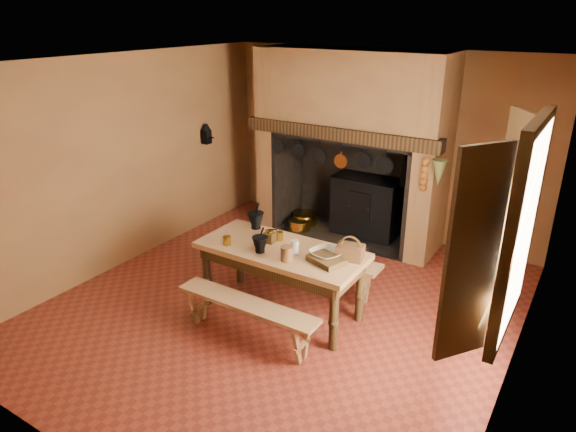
% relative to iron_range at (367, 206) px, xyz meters
% --- Properties ---
extents(floor, '(5.50, 5.50, 0.00)m').
position_rel_iron_range_xyz_m(floor, '(0.04, -2.45, -0.48)').
color(floor, maroon).
rests_on(floor, ground).
extents(ceiling, '(5.50, 5.50, 0.00)m').
position_rel_iron_range_xyz_m(ceiling, '(0.04, -2.45, 2.32)').
color(ceiling, silver).
rests_on(ceiling, back_wall).
extents(back_wall, '(5.00, 0.02, 2.80)m').
position_rel_iron_range_xyz_m(back_wall, '(0.04, 0.30, 0.92)').
color(back_wall, olive).
rests_on(back_wall, floor).
extents(wall_left, '(0.02, 5.50, 2.80)m').
position_rel_iron_range_xyz_m(wall_left, '(-2.46, -2.45, 0.92)').
color(wall_left, olive).
rests_on(wall_left, floor).
extents(wall_right, '(0.02, 5.50, 2.80)m').
position_rel_iron_range_xyz_m(wall_right, '(2.54, -2.45, 0.92)').
color(wall_right, olive).
rests_on(wall_right, floor).
extents(wall_front, '(5.00, 0.02, 2.80)m').
position_rel_iron_range_xyz_m(wall_front, '(0.04, -5.20, 0.92)').
color(wall_front, olive).
rests_on(wall_front, floor).
extents(chimney_breast, '(2.95, 0.96, 2.80)m').
position_rel_iron_range_xyz_m(chimney_breast, '(-0.26, -0.14, 1.33)').
color(chimney_breast, olive).
rests_on(chimney_breast, floor).
extents(iron_range, '(1.12, 0.55, 1.60)m').
position_rel_iron_range_xyz_m(iron_range, '(0.00, 0.00, 0.00)').
color(iron_range, black).
rests_on(iron_range, floor).
extents(hearth_pans, '(0.51, 0.62, 0.20)m').
position_rel_iron_range_xyz_m(hearth_pans, '(-1.01, -0.23, -0.39)').
color(hearth_pans, gold).
rests_on(hearth_pans, floor).
extents(hanging_pans, '(1.92, 0.29, 0.27)m').
position_rel_iron_range_xyz_m(hanging_pans, '(-0.30, -0.64, 0.88)').
color(hanging_pans, black).
rests_on(hanging_pans, chimney_breast).
extents(onion_string, '(0.12, 0.10, 0.46)m').
position_rel_iron_range_xyz_m(onion_string, '(1.04, -0.66, 0.85)').
color(onion_string, '#B46121').
rests_on(onion_string, chimney_breast).
extents(herb_bunch, '(0.20, 0.20, 0.35)m').
position_rel_iron_range_xyz_m(herb_bunch, '(1.22, -0.66, 0.90)').
color(herb_bunch, brown).
rests_on(herb_bunch, chimney_breast).
extents(window, '(0.39, 1.75, 1.76)m').
position_rel_iron_range_xyz_m(window, '(2.39, -2.85, 1.22)').
color(window, white).
rests_on(window, wall_right).
extents(wall_coffee_mill, '(0.23, 0.16, 0.31)m').
position_rel_iron_range_xyz_m(wall_coffee_mill, '(-2.38, -0.90, 1.03)').
color(wall_coffee_mill, black).
rests_on(wall_coffee_mill, wall_left).
extents(work_table, '(1.89, 0.84, 0.82)m').
position_rel_iron_range_xyz_m(work_table, '(0.09, -2.56, 0.21)').
color(work_table, '#B07C50').
rests_on(work_table, floor).
extents(bench_front, '(1.65, 0.29, 0.46)m').
position_rel_iron_range_xyz_m(bench_front, '(0.09, -3.22, -0.14)').
color(bench_front, '#B07C50').
rests_on(bench_front, floor).
extents(bench_back, '(1.85, 0.32, 0.52)m').
position_rel_iron_range_xyz_m(bench_back, '(0.09, -1.92, -0.09)').
color(bench_back, '#B07C50').
rests_on(bench_back, floor).
extents(mortar_large, '(0.20, 0.20, 0.34)m').
position_rel_iron_range_xyz_m(mortar_large, '(-0.47, -2.25, 0.45)').
color(mortar_large, black).
rests_on(mortar_large, work_table).
extents(mortar_small, '(0.18, 0.18, 0.30)m').
position_rel_iron_range_xyz_m(mortar_small, '(-0.05, -2.77, 0.44)').
color(mortar_small, black).
rests_on(mortar_small, work_table).
extents(coffee_grinder, '(0.16, 0.13, 0.19)m').
position_rel_iron_range_xyz_m(coffee_grinder, '(-0.11, -2.50, 0.41)').
color(coffee_grinder, '#392512').
rests_on(coffee_grinder, work_table).
extents(brass_mug_a, '(0.10, 0.10, 0.10)m').
position_rel_iron_range_xyz_m(brass_mug_a, '(-0.48, -2.81, 0.39)').
color(brass_mug_a, gold).
rests_on(brass_mug_a, work_table).
extents(brass_mug_b, '(0.10, 0.10, 0.10)m').
position_rel_iron_range_xyz_m(brass_mug_b, '(-0.05, -2.39, 0.39)').
color(brass_mug_b, gold).
rests_on(brass_mug_b, work_table).
extents(mixing_bowl, '(0.43, 0.43, 0.08)m').
position_rel_iron_range_xyz_m(mixing_bowl, '(0.63, -2.51, 0.38)').
color(mixing_bowl, '#B1AA88').
rests_on(mixing_bowl, work_table).
extents(stoneware_crock, '(0.16, 0.16, 0.16)m').
position_rel_iron_range_xyz_m(stoneware_crock, '(0.31, -2.79, 0.42)').
color(stoneware_crock, brown).
rests_on(stoneware_crock, work_table).
extents(glass_jar, '(0.12, 0.12, 0.16)m').
position_rel_iron_range_xyz_m(glass_jar, '(0.29, -2.60, 0.41)').
color(glass_jar, beige).
rests_on(glass_jar, work_table).
extents(wicker_basket, '(0.31, 0.25, 0.27)m').
position_rel_iron_range_xyz_m(wicker_basket, '(0.85, -2.39, 0.42)').
color(wicker_basket, '#462D15').
rests_on(wicker_basket, work_table).
extents(wooden_tray, '(0.43, 0.37, 0.06)m').
position_rel_iron_range_xyz_m(wooden_tray, '(0.69, -2.61, 0.37)').
color(wooden_tray, '#392512').
rests_on(wooden_tray, work_table).
extents(brass_cup, '(0.14, 0.14, 0.09)m').
position_rel_iron_range_xyz_m(brass_cup, '(-0.14, -2.68, 0.38)').
color(brass_cup, gold).
rests_on(brass_cup, work_table).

